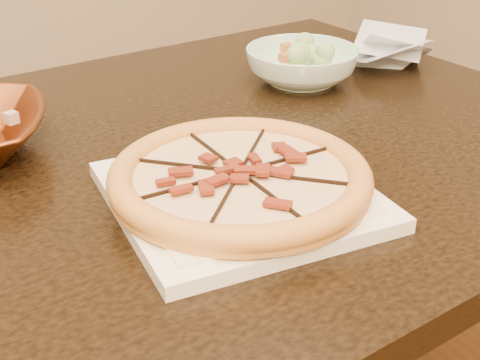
{
  "coord_description": "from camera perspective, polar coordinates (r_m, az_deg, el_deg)",
  "views": [
    {
      "loc": [
        -0.18,
        -0.68,
        1.14
      ],
      "look_at": [
        0.16,
        -0.08,
        0.78
      ],
      "focal_mm": 50.0,
      "sensor_mm": 36.0,
      "label": 1
    }
  ],
  "objects": [
    {
      "name": "dining_table",
      "position": [
        0.96,
        -8.64,
        -3.93
      ],
      "size": [
        1.48,
        1.03,
        0.75
      ],
      "color": "black",
      "rests_on": "floor"
    },
    {
      "name": "plate",
      "position": [
        0.79,
        0.0,
        -1.25
      ],
      "size": [
        0.31,
        0.31,
        0.02
      ],
      "color": "white",
      "rests_on": "dining_table"
    },
    {
      "name": "pizza",
      "position": [
        0.78,
        -0.0,
        0.26
      ],
      "size": [
        0.31,
        0.31,
        0.03
      ],
      "color": "#D08539",
      "rests_on": "plate"
    },
    {
      "name": "salad_bowl",
      "position": [
        1.19,
        5.29,
        9.69
      ],
      "size": [
        0.24,
        0.24,
        0.06
      ],
      "primitive_type": "imported",
      "rotation": [
        0.0,
        0.0,
        0.26
      ],
      "color": "white",
      "rests_on": "dining_table"
    },
    {
      "name": "salad",
      "position": [
        1.17,
        5.35,
        11.94
      ],
      "size": [
        0.08,
        0.11,
        0.04
      ],
      "color": "#A5B27E",
      "rests_on": "salad_bowl"
    },
    {
      "name": "cling_film",
      "position": [
        1.3,
        12.41,
        10.51
      ],
      "size": [
        0.16,
        0.13,
        0.05
      ],
      "primitive_type": null,
      "rotation": [
        0.0,
        0.0,
        -0.01
      ],
      "color": "silver",
      "rests_on": "dining_table"
    }
  ]
}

